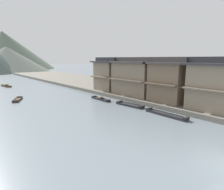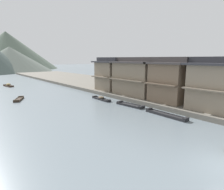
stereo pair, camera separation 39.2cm
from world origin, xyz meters
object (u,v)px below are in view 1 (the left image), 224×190
(boat_moored_second, at_px, (18,100))
(house_waterfront_nearest, at_px, (217,84))
(boat_moored_far, at_px, (166,115))
(house_waterfront_narrow, at_px, (110,74))
(boat_moored_nearest, at_px, (6,85))
(boat_moored_third, at_px, (130,105))
(house_waterfront_second, at_px, (170,80))
(house_waterfront_tall, at_px, (139,76))
(boat_midriver_drifting, at_px, (101,99))

(boat_moored_second, height_order, house_waterfront_nearest, house_waterfront_nearest)
(boat_moored_far, bearing_deg, house_waterfront_narrow, 73.45)
(boat_moored_nearest, distance_m, house_waterfront_nearest, 43.60)
(boat_moored_second, bearing_deg, boat_moored_far, -61.39)
(boat_moored_third, bearing_deg, house_waterfront_second, -35.39)
(house_waterfront_tall, distance_m, house_waterfront_narrow, 6.78)
(boat_midriver_drifting, height_order, house_waterfront_second, house_waterfront_second)
(boat_midriver_drifting, xyz_separation_m, house_waterfront_tall, (6.15, -2.51, 3.38))
(boat_midriver_drifting, bearing_deg, boat_moored_nearest, 107.44)
(house_waterfront_second, xyz_separation_m, house_waterfront_narrow, (0.05, 13.36, 0.00))
(boat_midriver_drifting, distance_m, house_waterfront_nearest, 16.46)
(boat_moored_far, height_order, house_waterfront_nearest, house_waterfront_nearest)
(boat_moored_nearest, relative_size, boat_moored_far, 0.72)
(boat_moored_far, bearing_deg, house_waterfront_tall, 59.27)
(boat_moored_second, distance_m, house_waterfront_narrow, 16.53)
(house_waterfront_narrow, bearing_deg, house_waterfront_nearest, -87.93)
(boat_midriver_drifting, bearing_deg, house_waterfront_nearest, -67.96)
(boat_moored_far, xyz_separation_m, house_waterfront_narrow, (4.79, 16.13, 3.47))
(house_waterfront_second, bearing_deg, house_waterfront_tall, 82.72)
(house_waterfront_nearest, xyz_separation_m, house_waterfront_second, (-0.74, 5.80, 0.00))
(house_waterfront_second, distance_m, house_waterfront_narrow, 13.36)
(house_waterfront_second, bearing_deg, boat_midriver_drifting, 120.14)
(boat_midriver_drifting, relative_size, house_waterfront_narrow, 0.70)
(boat_moored_nearest, height_order, boat_midriver_drifting, boat_moored_nearest)
(house_waterfront_narrow, bearing_deg, boat_moored_nearest, 121.76)
(boat_moored_third, relative_size, house_waterfront_narrow, 0.73)
(boat_moored_third, distance_m, house_waterfront_narrow, 11.64)
(boat_moored_second, bearing_deg, boat_moored_third, -51.60)
(boat_moored_second, relative_size, house_waterfront_narrow, 0.57)
(house_waterfront_nearest, bearing_deg, boat_midriver_drifting, 112.04)
(boat_midriver_drifting, xyz_separation_m, house_waterfront_narrow, (5.35, 4.22, 3.40))
(boat_moored_third, bearing_deg, house_waterfront_tall, 31.79)
(boat_midriver_drifting, relative_size, house_waterfront_nearest, 0.63)
(boat_moored_far, bearing_deg, boat_moored_second, 118.61)
(boat_moored_third, distance_m, boat_midriver_drifting, 5.92)
(boat_midriver_drifting, xyz_separation_m, house_waterfront_second, (5.30, -9.13, 3.40))
(house_waterfront_tall, height_order, house_waterfront_narrow, same)
(boat_moored_third, height_order, house_waterfront_second, house_waterfront_second)
(boat_moored_nearest, distance_m, boat_midriver_drifting, 27.40)
(house_waterfront_nearest, distance_m, house_waterfront_narrow, 19.17)
(boat_moored_nearest, height_order, boat_moored_third, boat_moored_nearest)
(boat_moored_nearest, relative_size, boat_midriver_drifting, 0.91)
(house_waterfront_narrow, bearing_deg, boat_moored_third, -114.65)
(boat_moored_second, bearing_deg, house_waterfront_second, -47.73)
(boat_moored_far, bearing_deg, boat_moored_third, 88.51)
(boat_moored_nearest, xyz_separation_m, boat_moored_second, (-2.13, -18.07, -0.14))
(boat_moored_third, bearing_deg, boat_moored_far, -91.49)
(house_waterfront_nearest, bearing_deg, house_waterfront_tall, 89.53)
(boat_moored_third, distance_m, house_waterfront_tall, 7.26)
(boat_moored_nearest, height_order, boat_moored_second, boat_moored_nearest)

